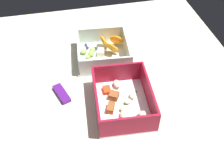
{
  "coord_description": "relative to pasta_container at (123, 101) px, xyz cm",
  "views": [
    {
      "loc": [
        -56.02,
        10.84,
        58.92
      ],
      "look_at": [
        -0.72,
        -1.1,
        4.0
      ],
      "focal_mm": 44.58,
      "sensor_mm": 36.0,
      "label": 1
    }
  ],
  "objects": [
    {
      "name": "pasta_container",
      "position": [
        0.0,
        0.0,
        0.0
      ],
      "size": [
        19.54,
        15.53,
        6.64
      ],
      "rotation": [
        0.0,
        0.0,
        -0.07
      ],
      "color": "white",
      "rests_on": "table_surface"
    },
    {
      "name": "fruit_bowl",
      "position": [
        20.69,
        1.08,
        -0.06
      ],
      "size": [
        17.02,
        16.71,
        5.94
      ],
      "rotation": [
        0.0,
        0.0,
        -0.09
      ],
      "color": "silver",
      "rests_on": "table_surface"
    },
    {
      "name": "candy_bar",
      "position": [
        7.33,
        15.26,
        -1.53
      ],
      "size": [
        7.4,
        4.65,
        1.2
      ],
      "primitive_type": "cube",
      "rotation": [
        0.0,
        0.0,
        0.35
      ],
      "color": "#51197A",
      "rests_on": "table_surface"
    },
    {
      "name": "table_surface",
      "position": [
        11.05,
        1.68,
        -3.13
      ],
      "size": [
        80.0,
        80.0,
        2.0
      ],
      "primitive_type": "cube",
      "color": "beige",
      "rests_on": "ground"
    }
  ]
}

